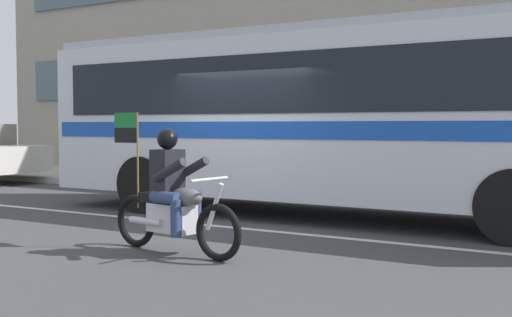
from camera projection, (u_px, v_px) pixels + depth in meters
name	position (u px, v px, depth m)	size (l,w,h in m)	color
ground_plane	(242.00, 222.00, 10.43)	(60.00, 60.00, 0.00)	#3D3D3F
sidewalk_curb	(352.00, 190.00, 14.85)	(28.00, 3.80, 0.15)	#B7B2A8
lane_center_stripe	(222.00, 226.00, 9.91)	(26.60, 0.14, 0.01)	silver
office_building_facade	(385.00, 13.00, 16.59)	(28.00, 0.89, 9.14)	gray
transit_bus	(339.00, 109.00, 10.75)	(10.87, 2.64, 3.22)	silver
motorcycle_with_rider	(173.00, 201.00, 7.81)	(2.18, 0.68, 1.78)	black
fire_hydrant	(461.00, 181.00, 12.18)	(0.22, 0.30, 0.75)	gold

